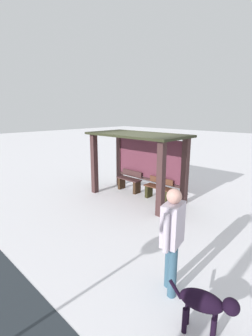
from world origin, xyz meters
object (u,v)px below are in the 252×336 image
Objects in this scene: bench_left_inside at (129,182)px; dog at (205,304)px; person_walking at (172,233)px; bench_center_inside at (158,190)px; bus_shelter at (141,152)px.

bench_left_inside is 1.13× the size of dog.
person_walking reaches higher than dog.
person_walking is (2.70, -3.33, 0.72)m from bench_center_inside.
bus_shelter is 4.66m from person_walking.
dog is at bearing -40.30° from bus_shelter.
bench_center_inside is at bearing 0.05° from bench_left_inside.
bus_shelter is at bearing 139.70° from dog.
person_walking is at bearing 154.47° from dog.
dog is at bearing -37.40° from bench_left_inside.
bench_left_inside is at bearing 142.60° from dog.
bench_center_inside is (0.68, 0.17, -1.27)m from bus_shelter.
dog is (3.49, -3.71, 0.15)m from bench_center_inside.
bench_left_inside is 5.30m from person_walking.
bench_left_inside is 6.10m from dog.
bus_shelter is at bearing 136.96° from person_walking.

